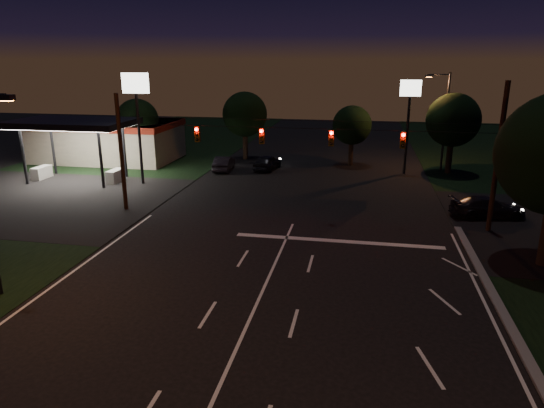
% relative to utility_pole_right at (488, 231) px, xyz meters
% --- Properties ---
extents(ground, '(140.00, 140.00, 0.00)m').
position_rel_utility_pole_right_xyz_m(ground, '(-12.00, -15.00, 0.00)').
color(ground, black).
rests_on(ground, ground).
extents(cross_street_left, '(20.00, 16.00, 0.02)m').
position_rel_utility_pole_right_xyz_m(cross_street_left, '(-32.00, 1.00, 0.00)').
color(cross_street_left, black).
rests_on(cross_street_left, ground).
extents(stop_bar, '(12.00, 0.50, 0.01)m').
position_rel_utility_pole_right_xyz_m(stop_bar, '(-9.00, -3.50, 0.01)').
color(stop_bar, silver).
rests_on(stop_bar, ground).
extents(utility_pole_right, '(0.30, 0.30, 9.00)m').
position_rel_utility_pole_right_xyz_m(utility_pole_right, '(0.00, 0.00, 0.00)').
color(utility_pole_right, black).
rests_on(utility_pole_right, ground).
extents(utility_pole_left, '(0.28, 0.28, 8.00)m').
position_rel_utility_pole_right_xyz_m(utility_pole_left, '(-24.00, 0.00, 0.00)').
color(utility_pole_left, black).
rests_on(utility_pole_left, ground).
extents(signal_span, '(24.00, 0.40, 1.56)m').
position_rel_utility_pole_right_xyz_m(signal_span, '(-12.00, -0.04, 5.50)').
color(signal_span, black).
rests_on(signal_span, ground).
extents(gas_station, '(14.20, 16.10, 5.25)m').
position_rel_utility_pole_right_xyz_m(gas_station, '(-33.86, 15.39, 2.38)').
color(gas_station, gray).
rests_on(gas_station, ground).
extents(pole_sign_left_near, '(2.20, 0.30, 9.10)m').
position_rel_utility_pole_right_xyz_m(pole_sign_left_near, '(-26.00, 7.00, 6.98)').
color(pole_sign_left_near, black).
rests_on(pole_sign_left_near, ground).
extents(pole_sign_right, '(1.80, 0.30, 8.40)m').
position_rel_utility_pole_right_xyz_m(pole_sign_right, '(-4.00, 15.00, 6.24)').
color(pole_sign_right, black).
rests_on(pole_sign_right, ground).
extents(street_light_right_far, '(2.20, 0.35, 9.00)m').
position_rel_utility_pole_right_xyz_m(street_light_right_far, '(-0.76, 17.00, 5.24)').
color(street_light_right_far, black).
rests_on(street_light_right_far, ground).
extents(tree_far_a, '(4.20, 4.20, 6.42)m').
position_rel_utility_pole_right_xyz_m(tree_far_a, '(-29.98, 15.12, 4.26)').
color(tree_far_a, black).
rests_on(tree_far_a, ground).
extents(tree_far_b, '(4.60, 4.60, 6.98)m').
position_rel_utility_pole_right_xyz_m(tree_far_b, '(-19.98, 19.13, 4.61)').
color(tree_far_b, black).
rests_on(tree_far_b, ground).
extents(tree_far_c, '(3.80, 3.80, 5.86)m').
position_rel_utility_pole_right_xyz_m(tree_far_c, '(-8.98, 18.10, 3.90)').
color(tree_far_c, black).
rests_on(tree_far_c, ground).
extents(tree_far_d, '(4.80, 4.80, 7.30)m').
position_rel_utility_pole_right_xyz_m(tree_far_d, '(0.02, 16.13, 4.83)').
color(tree_far_d, black).
rests_on(tree_far_d, ground).
extents(car_oncoming_a, '(2.29, 4.36, 1.41)m').
position_rel_utility_pole_right_xyz_m(car_oncoming_a, '(-16.73, 14.39, 0.71)').
color(car_oncoming_a, black).
rests_on(car_oncoming_a, ground).
extents(car_oncoming_b, '(1.80, 4.25, 1.37)m').
position_rel_utility_pole_right_xyz_m(car_oncoming_b, '(-20.68, 13.22, 0.68)').
color(car_oncoming_b, black).
rests_on(car_oncoming_b, ground).
extents(car_cross, '(5.10, 2.78, 1.40)m').
position_rel_utility_pole_right_xyz_m(car_cross, '(0.51, 2.76, 0.70)').
color(car_cross, black).
rests_on(car_cross, ground).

